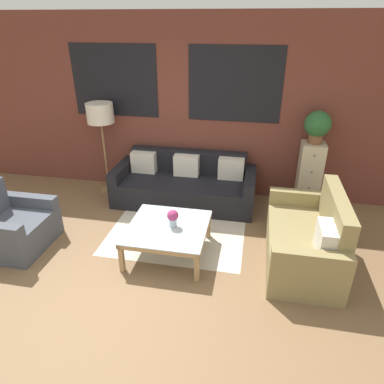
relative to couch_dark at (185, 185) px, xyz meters
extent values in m
plane|color=brown|center=(-0.27, -1.95, -0.28)|extent=(16.00, 16.00, 0.00)
cube|color=brown|center=(-0.27, 0.49, 1.12)|extent=(8.40, 0.08, 2.80)
cube|color=black|center=(-1.22, 0.44, 1.52)|extent=(1.40, 0.01, 1.10)
cube|color=black|center=(0.68, 0.44, 1.52)|extent=(1.40, 0.01, 1.10)
cube|color=beige|center=(0.09, -0.78, -0.28)|extent=(1.86, 1.75, 0.00)
cube|color=black|center=(0.00, -0.13, -0.08)|extent=(1.89, 0.72, 0.40)
cube|color=black|center=(0.00, 0.31, 0.11)|extent=(1.89, 0.16, 0.78)
cube|color=black|center=(-1.03, -0.05, 0.01)|extent=(0.16, 0.88, 0.58)
cube|color=black|center=(1.03, -0.05, 0.01)|extent=(0.16, 0.88, 0.58)
cube|color=beige|center=(-0.72, 0.15, 0.29)|extent=(0.40, 0.16, 0.34)
cube|color=silver|center=(0.00, 0.15, 0.29)|extent=(0.40, 0.16, 0.34)
cube|color=beige|center=(0.72, 0.15, 0.29)|extent=(0.40, 0.16, 0.34)
cube|color=olive|center=(1.63, -1.25, -0.07)|extent=(0.64, 1.23, 0.42)
cube|color=olive|center=(2.03, -1.25, 0.18)|extent=(0.16, 1.23, 0.92)
cube|color=olive|center=(1.71, -0.56, 0.03)|extent=(0.80, 0.14, 0.62)
cube|color=olive|center=(1.71, -1.93, 0.03)|extent=(0.80, 0.14, 0.62)
cube|color=beige|center=(1.87, -1.64, 0.31)|extent=(0.16, 0.40, 0.34)
cube|color=#474C56|center=(-1.81, -1.63, -0.08)|extent=(0.64, 0.59, 0.40)
cube|color=#474C56|center=(-1.89, -1.26, 0.00)|extent=(0.80, 0.14, 0.56)
cube|color=silver|center=(0.09, -1.40, 0.11)|extent=(0.97, 0.97, 0.01)
cube|color=tan|center=(0.09, -1.86, 0.07)|extent=(0.97, 0.05, 0.05)
cube|color=tan|center=(0.09, -0.94, 0.07)|extent=(0.97, 0.05, 0.05)
cube|color=tan|center=(-0.37, -1.40, 0.07)|extent=(0.05, 0.97, 0.05)
cube|color=tan|center=(0.55, -1.40, 0.07)|extent=(0.05, 0.97, 0.05)
cube|color=tan|center=(-0.36, -1.85, -0.09)|extent=(0.05, 0.05, 0.38)
cube|color=tan|center=(0.53, -1.85, -0.09)|extent=(0.05, 0.05, 0.38)
cube|color=tan|center=(-0.36, -0.95, -0.09)|extent=(0.05, 0.06, 0.38)
cube|color=tan|center=(0.53, -0.95, -0.09)|extent=(0.05, 0.06, 0.38)
cylinder|color=olive|center=(-1.39, 0.15, -0.27)|extent=(0.28, 0.28, 0.02)
cylinder|color=olive|center=(-1.39, 0.15, 0.33)|extent=(0.03, 0.03, 1.18)
cylinder|color=beige|center=(-1.39, 0.15, 1.07)|extent=(0.42, 0.42, 0.31)
cube|color=#C6B793|center=(1.91, 0.23, 0.24)|extent=(0.34, 0.35, 1.04)
sphere|color=#38332D|center=(1.91, 0.05, 0.63)|extent=(0.02, 0.02, 0.02)
sphere|color=#38332D|center=(1.91, 0.05, 0.37)|extent=(0.02, 0.02, 0.02)
sphere|color=#38332D|center=(1.91, 0.05, 0.11)|extent=(0.02, 0.02, 0.02)
sphere|color=#38332D|center=(1.91, 0.05, -0.15)|extent=(0.02, 0.02, 0.02)
cylinder|color=brown|center=(1.91, 0.23, 0.82)|extent=(0.20, 0.20, 0.13)
sphere|color=#285B2D|center=(1.91, 0.23, 1.05)|extent=(0.38, 0.38, 0.38)
cylinder|color=#ADBCC6|center=(0.15, -1.39, 0.17)|extent=(0.09, 0.09, 0.11)
sphere|color=#9E3366|center=(0.15, -1.39, 0.27)|extent=(0.14, 0.14, 0.14)
camera|label=1|loc=(1.06, -4.84, 2.39)|focal=32.00mm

